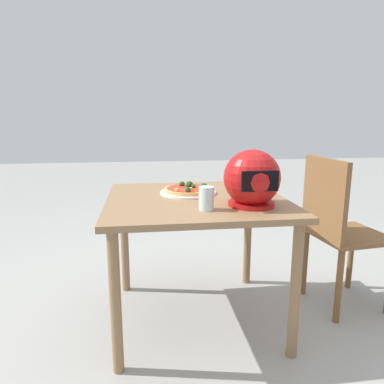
% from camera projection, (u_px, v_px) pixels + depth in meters
% --- Properties ---
extents(ground_plane, '(14.00, 14.00, 0.00)m').
position_uv_depth(ground_plane, '(196.00, 317.00, 2.06)').
color(ground_plane, '#9E9E99').
extents(dining_table, '(0.94, 0.90, 0.70)m').
position_uv_depth(dining_table, '(196.00, 214.00, 1.93)').
color(dining_table, olive).
rests_on(dining_table, ground).
extents(pizza_plate, '(0.31, 0.31, 0.01)m').
position_uv_depth(pizza_plate, '(188.00, 192.00, 2.02)').
color(pizza_plate, white).
rests_on(pizza_plate, dining_table).
extents(pizza, '(0.27, 0.27, 0.05)m').
position_uv_depth(pizza, '(189.00, 189.00, 2.01)').
color(pizza, tan).
rests_on(pizza, pizza_plate).
extents(motorcycle_helmet, '(0.27, 0.27, 0.27)m').
position_uv_depth(motorcycle_helmet, '(252.00, 179.00, 1.72)').
color(motorcycle_helmet, '#B21414').
rests_on(motorcycle_helmet, dining_table).
extents(drinking_glass, '(0.07, 0.07, 0.11)m').
position_uv_depth(drinking_glass, '(206.00, 198.00, 1.66)').
color(drinking_glass, silver).
rests_on(drinking_glass, dining_table).
extents(chair_side, '(0.45, 0.45, 0.90)m').
position_uv_depth(chair_side, '(336.00, 225.00, 2.09)').
color(chair_side, brown).
rests_on(chair_side, ground).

